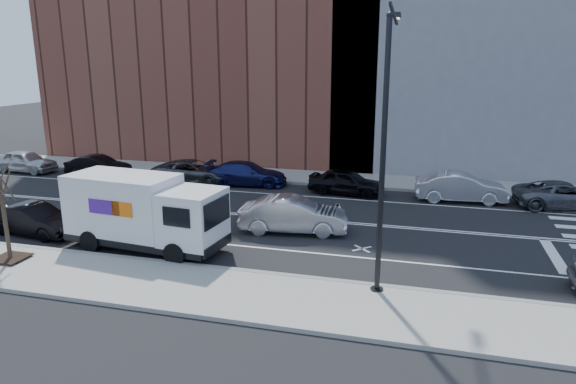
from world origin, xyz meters
The scene contains 19 objects.
ground centered at (0.00, 0.00, 0.00)m, with size 120.00×120.00×0.00m, color black.
sidewalk_near centered at (0.00, -8.80, 0.07)m, with size 44.00×3.60×0.15m, color gray.
sidewalk_far centered at (0.00, 8.80, 0.07)m, with size 44.00×3.60×0.15m, color gray.
curb_near centered at (0.00, -7.00, 0.08)m, with size 44.00×0.25×0.17m, color gray.
curb_far centered at (0.00, 7.00, 0.08)m, with size 44.00×0.25×0.17m, color gray.
road_markings centered at (0.00, 0.00, 0.00)m, with size 40.00×8.60×0.01m, color white, non-canonical shape.
bldg_brick centered at (-8.00, 15.60, 11.00)m, with size 26.00×10.00×22.00m, color brown.
streetlight centered at (7.00, -6.91, 5.08)m, with size 0.44×4.02×9.34m.
street_tree centered at (-7.00, -8.40, 1.45)m, with size 1.20×1.20×3.75m.
fedex_van centered at (-2.73, -5.60, 1.62)m, with size 6.96×2.99×3.09m.
far_parked_a centered at (-18.59, 5.62, 0.77)m, with size 1.81×4.50×1.53m, color #B2B3B8.
far_parked_b centered at (-12.71, 5.56, 0.72)m, with size 1.52×4.36×1.44m, color black.
far_parked_c centered at (-5.95, 5.81, 0.71)m, with size 2.37×5.14×1.43m, color #414447.
far_parked_d centered at (-2.40, 6.02, 0.73)m, with size 2.05×5.05×1.46m, color #171C52.
far_parked_e centered at (3.99, 5.39, 0.75)m, with size 1.77×4.41×1.50m, color black.
far_parked_f centered at (10.34, 5.51, 0.81)m, with size 1.71×4.90×1.61m, color silver.
far_parked_g centered at (15.60, 5.55, 0.70)m, with size 2.34×5.06×1.41m, color #54565D.
driving_sedan centered at (2.68, -1.93, 0.81)m, with size 1.71×4.90×1.62m, color silver.
near_parked_rear_a centered at (-8.47, -5.32, 0.70)m, with size 1.48×4.24×1.40m, color black.
Camera 1 is at (8.24, -23.56, 7.72)m, focal length 32.00 mm.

